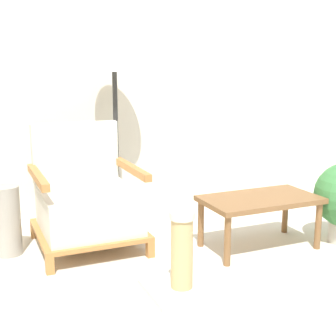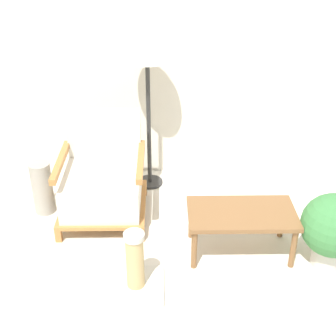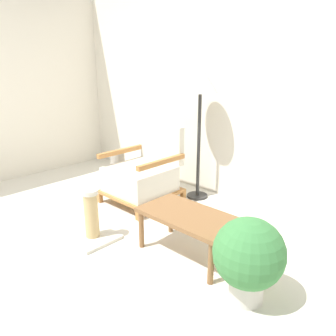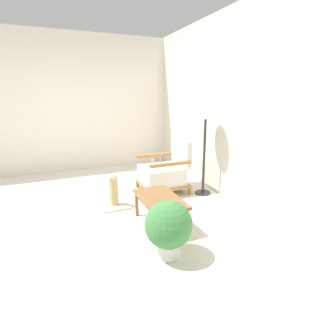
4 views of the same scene
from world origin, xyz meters
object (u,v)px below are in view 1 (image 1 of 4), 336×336
floor_lamp (114,63)px  coffee_table (260,204)px  vase (7,221)px  scratching_post (182,265)px  armchair (87,202)px

floor_lamp → coffee_table: bearing=-55.2°
vase → scratching_post: same height
coffee_table → scratching_post: scratching_post is taller
floor_lamp → coffee_table: 1.57m
armchair → vase: armchair is taller
armchair → coffee_table: armchair is taller
scratching_post → coffee_table: bearing=26.8°
armchair → floor_lamp: size_ratio=0.57×
floor_lamp → coffee_table: size_ratio=1.86×
floor_lamp → scratching_post: (-0.07, -1.42, -1.12)m
armchair → coffee_table: bearing=-25.2°
vase → scratching_post: size_ratio=1.00×
armchair → floor_lamp: bearing=53.3°
scratching_post → armchair: bearing=108.9°
armchair → floor_lamp: 1.15m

